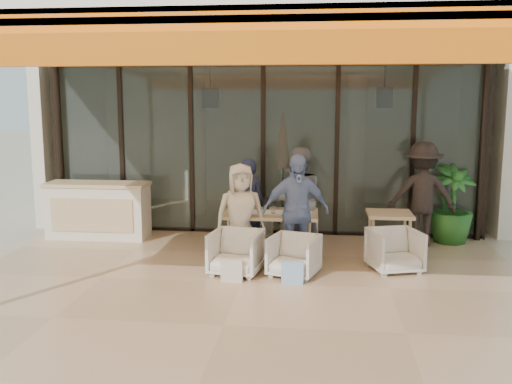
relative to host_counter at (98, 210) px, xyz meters
The scene contains 21 objects.
ground 3.77m from the host_counter, 37.95° to the right, with size 70.00×70.00×0.00m, color #C6B293.
terrace_floor 3.77m from the host_counter, 37.95° to the right, with size 8.00×6.00×0.01m, color tan.
terrace_structure 4.75m from the host_counter, 41.02° to the right, with size 8.00×6.00×3.40m.
glass_storefront 3.21m from the host_counter, 13.47° to the left, with size 8.08×0.10×3.20m.
interior_block 4.55m from the host_counter, 45.66° to the left, with size 9.05×3.62×3.52m.
host_counter is the anchor object (origin of this frame).
dining_table 3.34m from the host_counter, 15.61° to the right, with size 1.50×0.90×0.93m.
chair_far_left 2.81m from the host_counter, ahead, with size 0.61×0.57×0.63m, color silver.
chair_far_right 3.65m from the host_counter, ahead, with size 0.60×0.56×0.61m, color silver.
chair_near_left 3.36m from the host_counter, 33.50° to the right, with size 0.70×0.66×0.72m, color silver.
chair_near_right 4.09m from the host_counter, 26.98° to the right, with size 0.65×0.61×0.67m, color silver.
diner_navy 2.85m from the host_counter, ahead, with size 0.57×0.37×1.56m, color #1A1E39.
diner_grey 3.69m from the host_counter, ahead, with size 0.85×0.66×1.75m, color slate.
diner_cream 3.12m from the host_counter, 25.80° to the right, with size 0.77×0.50×1.57m, color beige.
diner_periwinkle 3.90m from the host_counter, 20.40° to the right, with size 1.01×0.42×1.72m, color #7791C7.
tote_bag_cream 3.61m from the host_counter, 38.82° to the right, with size 0.30×0.10×0.34m, color silver.
tote_bag_blue 4.30m from the host_counter, 31.76° to the right, with size 0.30×0.10×0.34m, color #99BFD8.
side_table 5.16m from the host_counter, ahead, with size 0.70×0.70×0.74m.
side_chair 5.32m from the host_counter, 16.00° to the right, with size 0.69×0.64×0.71m, color silver.
standing_woman 5.76m from the host_counter, ahead, with size 1.17×0.67×1.81m, color black.
potted_palm 6.30m from the host_counter, ahead, with size 0.78×0.78×1.40m, color #1E5919.
Camera 1 is at (1.03, -7.48, 2.53)m, focal length 40.00 mm.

